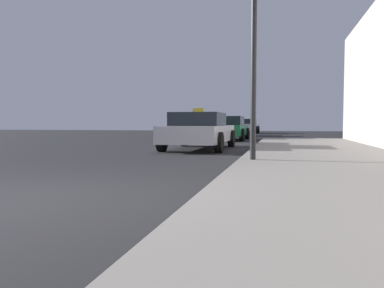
{
  "coord_description": "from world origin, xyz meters",
  "views": [
    {
      "loc": [
        2.89,
        -3.95,
        0.92
      ],
      "look_at": [
        1.51,
        1.88,
        0.59
      ],
      "focal_mm": 35.41,
      "sensor_mm": 36.0,
      "label": 1
    }
  ],
  "objects_px": {
    "street_lamp": "(254,12)",
    "car_yellow": "(232,127)",
    "car_silver": "(199,131)",
    "car_green": "(228,128)",
    "car_white": "(247,126)"
  },
  "relations": [
    {
      "from": "car_green",
      "to": "car_yellow",
      "type": "relative_size",
      "value": 1.0
    },
    {
      "from": "street_lamp",
      "to": "car_white",
      "type": "distance_m",
      "value": 26.0
    },
    {
      "from": "car_silver",
      "to": "car_green",
      "type": "height_order",
      "value": "car_silver"
    },
    {
      "from": "car_white",
      "to": "street_lamp",
      "type": "bearing_deg",
      "value": -84.62
    },
    {
      "from": "street_lamp",
      "to": "car_white",
      "type": "xyz_separation_m",
      "value": [
        -2.43,
        25.76,
        -2.56
      ]
    },
    {
      "from": "car_silver",
      "to": "car_white",
      "type": "relative_size",
      "value": 1.06
    },
    {
      "from": "car_white",
      "to": "car_yellow",
      "type": "bearing_deg",
      "value": -93.18
    },
    {
      "from": "car_silver",
      "to": "car_green",
      "type": "relative_size",
      "value": 1.01
    },
    {
      "from": "street_lamp",
      "to": "car_yellow",
      "type": "distance_m",
      "value": 18.94
    },
    {
      "from": "car_yellow",
      "to": "car_white",
      "type": "relative_size",
      "value": 1.05
    },
    {
      "from": "car_silver",
      "to": "car_green",
      "type": "bearing_deg",
      "value": 90.17
    },
    {
      "from": "street_lamp",
      "to": "car_silver",
      "type": "distance_m",
      "value": 5.93
    },
    {
      "from": "car_yellow",
      "to": "car_white",
      "type": "bearing_deg",
      "value": 86.82
    },
    {
      "from": "car_white",
      "to": "car_green",
      "type": "bearing_deg",
      "value": -89.16
    },
    {
      "from": "street_lamp",
      "to": "car_green",
      "type": "bearing_deg",
      "value": 100.36
    }
  ]
}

